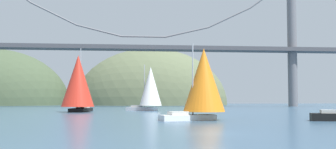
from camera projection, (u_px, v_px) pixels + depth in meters
ground_plane at (210, 133)px, 27.20m from camera, size 360.00×360.00×0.00m
headland_center at (151, 105)px, 161.74m from camera, size 59.23×44.00×44.01m
suspension_bridge at (144, 44)px, 122.59m from camera, size 127.00×6.00×39.61m
sailboat_white_mainsail at (150, 87)px, 79.98m from camera, size 7.68×6.39×8.94m
sailboat_orange_sail at (203, 82)px, 44.58m from camera, size 7.84×5.66×8.13m
sailboat_scarlet_sail at (78, 82)px, 72.22m from camera, size 6.27×10.04×11.31m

